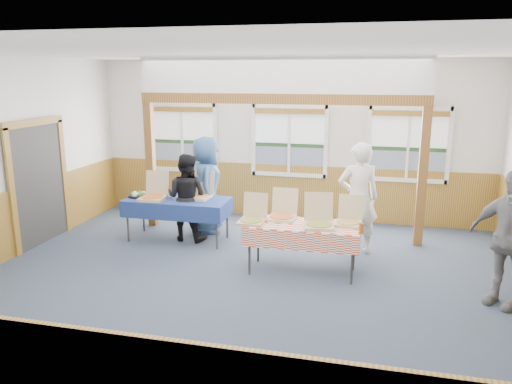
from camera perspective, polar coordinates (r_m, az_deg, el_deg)
floor at (r=7.26m, az=-1.13°, el=-10.36°), size 8.00×8.00×0.00m
ceiling at (r=6.65m, az=-1.26°, el=15.76°), size 8.00×8.00×0.00m
wall_back at (r=10.15m, az=3.87°, el=5.89°), size 8.00×0.00×8.00m
wall_front at (r=3.63m, az=-15.57°, el=-8.56°), size 8.00×0.00×8.00m
wainscot_back at (r=10.32m, az=3.76°, el=0.08°), size 7.98×0.05×1.10m
wainscot_left at (r=8.89m, az=-26.81°, el=-3.57°), size 0.05×6.98×1.10m
cased_opening at (r=9.44m, az=-23.59°, el=0.82°), size 0.06×1.30×2.10m
window_left at (r=10.73m, az=-8.43°, el=6.60°), size 1.56×0.10×1.46m
window_mid at (r=10.10m, az=3.84°, el=6.30°), size 1.56×0.10×1.46m
window_right at (r=9.98m, az=17.03°, el=5.65°), size 1.56×0.10×1.46m
post_left at (r=9.83m, az=-11.93°, el=3.02°), size 0.15×0.15×2.40m
post_right at (r=8.93m, az=18.49°, el=1.57°), size 0.15×0.15×2.40m
cross_beam at (r=8.90m, az=2.62°, el=10.59°), size 5.15×0.18×0.18m
table_left at (r=8.96m, az=-8.99°, el=-1.14°), size 1.88×0.93×0.76m
table_right at (r=7.43m, az=5.38°, el=-4.13°), size 1.68×0.75×0.76m
pizza_box_a at (r=8.99m, az=-11.64°, el=-0.37°), size 0.46×0.55×0.47m
pizza_box_b at (r=8.95m, az=-6.53°, el=-0.25°), size 0.44×0.53×0.45m
pizza_box_c at (r=7.44m, az=-0.43°, el=-3.03°), size 0.39×0.47×0.41m
pizza_box_d at (r=7.63m, az=3.01°, el=-2.61°), size 0.41×0.50×0.44m
pizza_box_e at (r=7.29m, az=7.21°, el=-3.45°), size 0.50×0.58×0.46m
pizza_box_f at (r=7.47m, az=10.54°, el=-3.20°), size 0.41×0.49×0.40m
veggie_tray at (r=9.24m, az=-13.31°, el=-0.32°), size 0.37×0.37×0.09m
drink_glass at (r=7.08m, az=11.94°, el=-4.08°), size 0.07×0.07×0.15m
woman_white at (r=8.31m, az=11.59°, el=-0.74°), size 0.78×0.63×1.87m
woman_black at (r=8.94m, az=-7.94°, el=-0.60°), size 0.83×0.68×1.56m
man_blue at (r=9.32m, az=-5.72°, el=0.83°), size 0.84×1.03×1.81m
person_grey at (r=7.07m, az=26.96°, el=-4.79°), size 1.08×1.02×1.79m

